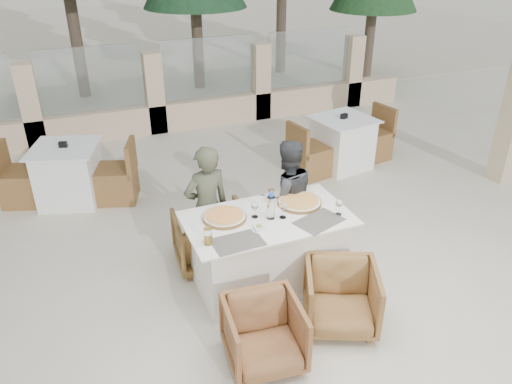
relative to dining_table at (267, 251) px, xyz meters
name	(u,v)px	position (x,y,z in m)	size (l,w,h in m)	color
ground	(261,289)	(-0.10, -0.09, -0.39)	(80.00, 80.00, 0.00)	beige
sand_patch	(97,39)	(-0.10, 13.91, -0.38)	(30.00, 16.00, 0.01)	beige
perimeter_wall_far	(154,88)	(-0.10, 4.71, 0.42)	(10.00, 0.34, 1.60)	beige
dining_table	(267,251)	(0.00, 0.00, 0.00)	(1.60, 0.90, 0.77)	white
placemat_near_left	(238,242)	(-0.42, -0.29, 0.39)	(0.45, 0.30, 0.00)	#615C53
placemat_near_right	(319,221)	(0.42, -0.25, 0.39)	(0.45, 0.30, 0.00)	#625C54
pizza_left	(225,216)	(-0.39, 0.13, 0.41)	(0.42, 0.42, 0.05)	orange
pizza_right	(299,201)	(0.40, 0.13, 0.41)	(0.45, 0.45, 0.06)	orange
water_bottle	(271,206)	(0.02, -0.02, 0.52)	(0.08, 0.08, 0.27)	#ABC9E0
wine_glass_centre	(255,209)	(-0.11, 0.05, 0.48)	(0.08, 0.08, 0.18)	silver
wine_glass_near	(283,209)	(0.13, -0.06, 0.48)	(0.08, 0.08, 0.18)	white
wine_glass_corner	(339,206)	(0.66, -0.21, 0.48)	(0.08, 0.08, 0.18)	white
beer_glass_left	(208,236)	(-0.66, -0.21, 0.46)	(0.08, 0.08, 0.15)	gold
beer_glass_right	(271,195)	(0.17, 0.30, 0.45)	(0.06, 0.06, 0.13)	#C1721B
olive_dish	(259,228)	(-0.16, -0.17, 0.41)	(0.11, 0.11, 0.04)	white
armchair_far_left	(205,239)	(-0.48, 0.57, -0.09)	(0.63, 0.64, 0.59)	brown
armchair_far_right	(271,224)	(0.28, 0.56, -0.08)	(0.66, 0.68, 0.62)	brown
armchair_near_left	(264,334)	(-0.45, -0.96, -0.10)	(0.61, 0.63, 0.57)	brown
armchair_near_right	(341,297)	(0.37, -0.81, -0.09)	(0.64, 0.65, 0.60)	olive
diner_left	(207,207)	(-0.44, 0.57, 0.29)	(0.49, 0.32, 1.36)	#474A36
diner_right	(286,198)	(0.41, 0.45, 0.28)	(0.65, 0.50, 1.33)	#383A3D
bg_table_a	(69,174)	(-1.71, 2.59, 0.00)	(1.64, 0.82, 0.77)	white
bg_table_b	(342,143)	(2.16, 2.17, 0.00)	(1.64, 0.82, 0.77)	white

